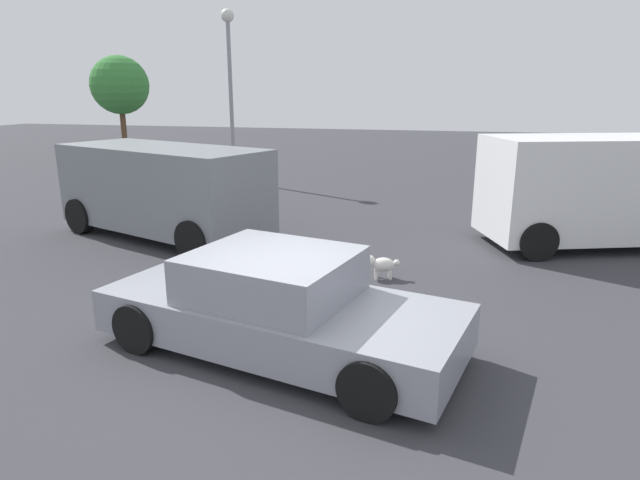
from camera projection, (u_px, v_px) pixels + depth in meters
name	position (u px, v px, depth m)	size (l,w,h in m)	color
ground_plane	(285.00, 357.00, 6.64)	(80.00, 80.00, 0.00)	#38383D
sedan_foreground	(278.00, 306.00, 6.71)	(4.81, 2.80, 1.26)	gray
dog	(380.00, 264.00, 9.36)	(0.63, 0.32, 0.42)	white
van_white	(615.00, 188.00, 11.18)	(5.62, 3.61, 2.27)	white
suv_dark	(164.00, 188.00, 11.87)	(5.28, 3.50, 2.00)	gray
light_post_near	(230.00, 65.00, 18.44)	(0.44, 0.44, 5.81)	gray
tree_back_center	(120.00, 85.00, 27.34)	(2.91, 2.91, 4.89)	brown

